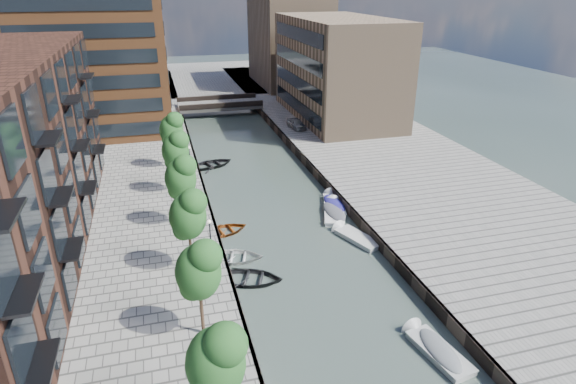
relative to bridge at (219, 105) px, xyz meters
name	(u,v)px	position (x,y,z in m)	size (l,w,h in m)	color
water	(264,188)	(0.00, -32.00, -1.39)	(300.00, 300.00, 0.00)	#38473F
quay_right	(405,169)	(16.00, -32.00, -0.89)	(20.00, 140.00, 1.00)	gray
quay_wall_left	(204,190)	(-6.10, -32.00, -0.89)	(0.25, 140.00, 1.00)	#332823
quay_wall_right	(320,178)	(6.10, -32.00, -0.89)	(0.25, 140.00, 1.00)	#332823
far_closure	(201,79)	(0.00, 28.00, -0.89)	(80.00, 40.00, 1.00)	gray
apartment_block	(6,166)	(-20.00, -42.00, 6.61)	(8.00, 38.00, 14.00)	black
tower	(87,12)	(-17.00, -7.00, 14.61)	(18.00, 18.00, 30.00)	brown
tan_block_near	(337,68)	(16.00, -10.00, 6.61)	(12.00, 25.00, 14.00)	#8D7156
tan_block_far	(289,41)	(16.00, 16.00, 7.61)	(12.00, 20.00, 16.00)	#8D7156
bridge	(219,105)	(0.00, 0.00, 0.00)	(13.00, 6.00, 1.30)	gray
tree_1	(215,359)	(-8.50, -61.00, 3.92)	(2.50, 2.50, 5.95)	#382619
tree_2	(198,269)	(-8.50, -54.00, 3.92)	(2.50, 2.50, 5.95)	#382619
tree_3	(188,213)	(-8.50, -47.00, 3.92)	(2.50, 2.50, 5.95)	#382619
tree_4	(180,176)	(-8.50, -40.00, 3.92)	(2.50, 2.50, 5.95)	#382619
tree_5	(175,149)	(-8.50, -33.00, 3.92)	(2.50, 2.50, 5.95)	#382619
tree_6	(171,128)	(-8.50, -26.00, 3.92)	(2.50, 2.50, 5.95)	#382619
lamp_1	(211,241)	(-7.20, -48.00, 2.12)	(0.24, 0.24, 4.12)	black
lamp_2	(190,162)	(-7.20, -32.00, 2.12)	(0.24, 0.24, 4.12)	black
sloop_1	(250,281)	(-4.67, -48.20, -1.39)	(3.37, 4.72, 0.98)	black
sloop_2	(224,233)	(-5.37, -40.54, -1.39)	(2.98, 4.17, 0.86)	#82380E
sloop_3	(235,260)	(-5.20, -45.04, -1.39)	(3.10, 4.34, 0.90)	silver
sloop_4	(212,166)	(-4.30, -24.27, -1.39)	(3.53, 4.95, 1.03)	black
motorboat_1	(434,348)	(4.16, -57.88, -1.20)	(2.35, 4.80, 1.53)	#B9BAB8
motorboat_2	(353,237)	(4.82, -44.20, -1.30)	(3.12, 4.79, 1.51)	silver
motorboat_3	(334,203)	(5.47, -37.86, -1.19)	(2.78, 5.14, 1.63)	white
motorboat_4	(334,212)	(4.84, -39.56, -1.19)	(3.16, 5.21, 1.64)	white
car	(296,123)	(8.46, -15.07, 0.29)	(1.61, 3.99, 1.36)	#A0A4A5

